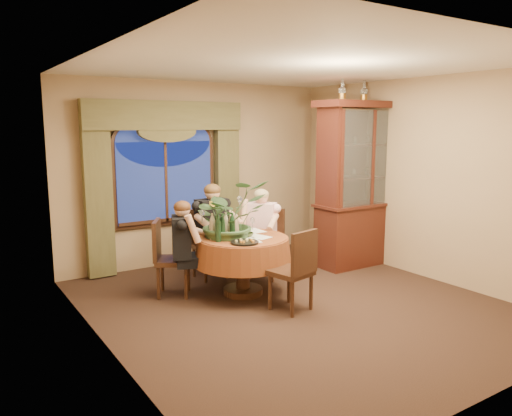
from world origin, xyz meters
TOP-DOWN VIEW (x-y plane):
  - floor at (0.00, 0.00)m, footprint 5.00×5.00m
  - wall_back at (0.00, 2.50)m, footprint 4.50×0.00m
  - wall_right at (2.25, 0.00)m, footprint 0.00×5.00m
  - ceiling at (0.00, 0.00)m, footprint 5.00×5.00m
  - window at (-0.60, 2.43)m, footprint 1.62×0.10m
  - arched_transom at (-0.60, 2.43)m, footprint 1.60×0.06m
  - drapery_left at (-1.63, 2.38)m, footprint 0.38×0.14m
  - drapery_right at (0.43, 2.38)m, footprint 0.38×0.14m
  - swag_valance at (-0.60, 2.35)m, footprint 2.45×0.16m
  - dining_table at (-0.32, 0.68)m, footprint 1.64×1.64m
  - china_cabinet at (1.96, 0.92)m, footprint 1.53×0.60m
  - oil_lamp_left at (1.52, 0.92)m, footprint 0.11×0.11m
  - oil_lamp_center at (1.96, 0.92)m, footprint 0.11×0.11m
  - oil_lamp_right at (2.39, 0.92)m, footprint 0.11×0.11m
  - chair_right at (0.32, 1.11)m, footprint 0.58×0.58m
  - chair_back_right at (-0.34, 1.52)m, footprint 0.43×0.43m
  - chair_back at (-1.08, 1.12)m, footprint 0.57×0.57m
  - chair_front_left at (-0.15, -0.10)m, footprint 0.50×0.50m
  - person_pink at (0.32, 1.20)m, footprint 0.61×0.61m
  - person_back at (-1.03, 0.97)m, footprint 0.54×0.56m
  - person_scarf at (-0.36, 1.43)m, footprint 0.50×0.47m
  - stoneware_vase at (-0.40, 0.76)m, footprint 0.15×0.15m
  - centerpiece_plant at (-0.44, 0.82)m, footprint 0.94×1.05m
  - olive_bowl at (-0.27, 0.66)m, footprint 0.16×0.16m
  - cheese_platter at (-0.49, 0.36)m, footprint 0.34×0.34m
  - wine_bottle_0 at (-0.72, 0.74)m, footprint 0.07×0.07m
  - wine_bottle_1 at (-0.49, 0.64)m, footprint 0.07×0.07m
  - wine_bottle_2 at (-0.71, 0.61)m, footprint 0.07×0.07m
  - wine_bottle_3 at (-0.55, 0.71)m, footprint 0.07×0.07m
  - wine_bottle_4 at (-0.58, 0.86)m, footprint 0.07×0.07m
  - wine_bottle_5 at (-0.64, 0.63)m, footprint 0.07×0.07m
  - tasting_paper_0 at (-0.17, 0.55)m, footprint 0.28×0.34m
  - tasting_paper_1 at (-0.01, 0.89)m, footprint 0.21×0.30m
  - tasting_paper_2 at (-0.37, 0.44)m, footprint 0.27×0.34m
  - wine_glass_person_pink at (-0.01, 0.93)m, footprint 0.07×0.07m
  - wine_glass_person_back at (-0.70, 0.83)m, footprint 0.07×0.07m
  - wine_glass_person_scarf at (-0.34, 1.08)m, footprint 0.07×0.07m

SIDE VIEW (x-z plane):
  - floor at x=0.00m, z-range 0.00..0.00m
  - dining_table at x=-0.32m, z-range 0.00..0.75m
  - chair_right at x=0.32m, z-range 0.00..0.96m
  - chair_back_right at x=-0.34m, z-range 0.00..0.96m
  - chair_back at x=-1.08m, z-range 0.00..0.96m
  - chair_front_left at x=-0.15m, z-range 0.00..0.96m
  - person_back at x=-1.03m, z-range 0.00..1.24m
  - person_pink at x=0.32m, z-range 0.00..1.26m
  - person_scarf at x=-0.36m, z-range 0.00..1.36m
  - tasting_paper_0 at x=-0.17m, z-range 0.75..0.76m
  - tasting_paper_1 at x=-0.01m, z-range 0.75..0.76m
  - tasting_paper_2 at x=-0.37m, z-range 0.75..0.76m
  - cheese_platter at x=-0.49m, z-range 0.75..0.77m
  - olive_bowl at x=-0.27m, z-range 0.75..0.80m
  - wine_glass_person_pink at x=-0.01m, z-range 0.75..0.93m
  - wine_glass_person_back at x=-0.70m, z-range 0.75..0.93m
  - wine_glass_person_scarf at x=-0.34m, z-range 0.75..0.93m
  - stoneware_vase at x=-0.40m, z-range 0.75..1.02m
  - wine_bottle_0 at x=-0.72m, z-range 0.75..1.08m
  - wine_bottle_1 at x=-0.49m, z-range 0.75..1.08m
  - wine_bottle_2 at x=-0.71m, z-range 0.75..1.08m
  - wine_bottle_3 at x=-0.55m, z-range 0.75..1.08m
  - wine_bottle_4 at x=-0.58m, z-range 0.75..1.08m
  - wine_bottle_5 at x=-0.64m, z-range 0.75..1.08m
  - drapery_left at x=-1.63m, z-range 0.02..2.34m
  - drapery_right at x=0.43m, z-range 0.02..2.34m
  - china_cabinet at x=1.96m, z-range 0.00..2.49m
  - window at x=-0.60m, z-range 0.64..1.96m
  - centerpiece_plant at x=-0.44m, z-range 0.95..1.77m
  - wall_back at x=0.00m, z-range -0.85..3.65m
  - wall_right at x=2.25m, z-range -1.10..3.90m
  - arched_transom at x=-0.60m, z-range 1.86..2.30m
  - swag_valance at x=-0.60m, z-range 2.07..2.49m
  - oil_lamp_left at x=1.52m, z-range 2.49..2.83m
  - oil_lamp_center at x=1.96m, z-range 2.49..2.83m
  - oil_lamp_right at x=2.39m, z-range 2.49..2.83m
  - ceiling at x=0.00m, z-range 2.80..2.80m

